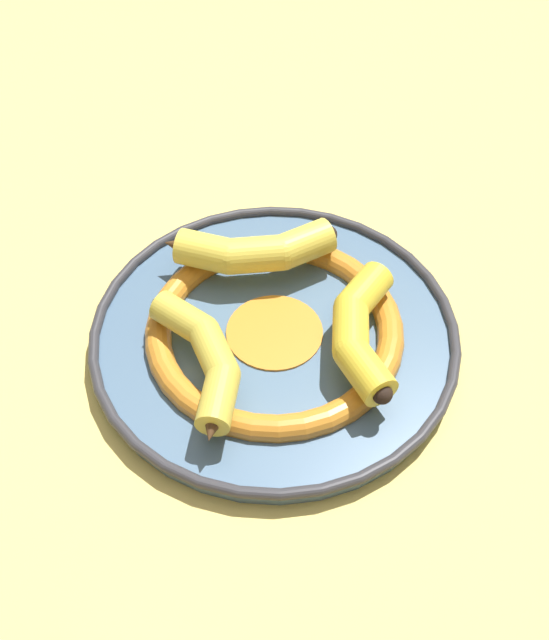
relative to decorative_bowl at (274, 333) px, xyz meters
name	(u,v)px	position (x,y,z in m)	size (l,w,h in m)	color
ground_plane	(292,325)	(-0.01, -0.03, -0.02)	(2.80, 2.80, 0.00)	#E5CC6B
decorative_bowl	(274,333)	(0.00, 0.00, 0.00)	(0.38, 0.38, 0.04)	slate
banana_a	(206,358)	(0.04, 0.08, 0.04)	(0.13, 0.15, 0.03)	gold
banana_b	(252,250)	(0.05, -0.07, 0.04)	(0.18, 0.11, 0.04)	yellow
banana_c	(360,327)	(-0.09, -0.01, 0.04)	(0.09, 0.18, 0.04)	yellow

